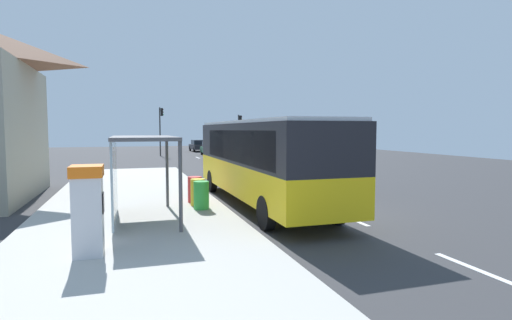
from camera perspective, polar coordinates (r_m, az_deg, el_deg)
The scene contains 21 objects.
ground_plane at distance 27.40m, azimuth -3.59°, elevation -1.80°, with size 56.00×92.00×0.04m, color #38383A.
sidewalk_platform at distance 14.71m, azimuth -16.75°, elevation -6.83°, with size 6.20×30.00×0.18m, color beige.
lane_stripe_seg_0 at distance 9.79m, azimuth 28.43°, elevation -13.31°, with size 0.16×2.20×0.01m, color silver.
lane_stripe_seg_1 at distance 13.62m, azimuth 13.00°, elevation -8.02°, with size 0.16×2.20×0.01m, color silver.
lane_stripe_seg_2 at distance 18.02m, azimuth 4.89°, elevation -4.91°, with size 0.16×2.20×0.01m, color silver.
lane_stripe_seg_3 at distance 22.68m, azimuth 0.07°, elevation -3.00°, with size 0.16×2.20×0.01m, color silver.
lane_stripe_seg_4 at distance 27.46m, azimuth -3.08°, elevation -1.73°, with size 0.16×2.20×0.01m, color silver.
lane_stripe_seg_5 at distance 32.30m, azimuth -5.29°, elevation -0.84°, with size 0.16×2.20×0.01m, color silver.
lane_stripe_seg_6 at distance 37.18m, azimuth -6.92°, elevation -0.18°, with size 0.16×2.20×0.01m, color silver.
lane_stripe_seg_7 at distance 42.10m, azimuth -8.18°, elevation 0.33°, with size 0.16×2.20×0.01m, color silver.
bus at distance 15.40m, azimuth 0.81°, elevation 0.42°, with size 2.59×11.02×3.21m.
white_van at distance 36.74m, azimuth -3.72°, elevation 1.88°, with size 2.05×5.21×2.30m.
sedan_near at distance 45.69m, azimuth -6.32°, elevation 1.64°, with size 1.90×4.43×1.52m.
sedan_far at distance 54.08m, azimuth -8.08°, elevation 2.03°, with size 1.93×4.44×1.52m.
ticket_machine at distance 9.48m, azimuth -22.49°, elevation -6.44°, with size 0.66×0.76×1.94m.
recycling_bin_green at distance 13.99m, azimuth -7.67°, elevation -4.91°, with size 0.52×0.52×0.95m, color green.
recycling_bin_yellow at distance 14.67m, azimuth -8.14°, elevation -4.48°, with size 0.52×0.52×0.95m, color yellow.
recycling_bin_red at distance 15.36m, azimuth -8.57°, elevation -4.10°, with size 0.52×0.52×0.95m, color red.
traffic_light_near_side at distance 46.02m, azimuth -2.33°, elevation 4.49°, with size 0.49×0.28×4.54m.
traffic_light_far_side at distance 45.35m, azimuth -13.20°, elevation 4.94°, with size 0.49×0.28×5.27m.
bus_shelter at distance 12.60m, azimuth -16.89°, elevation 0.53°, with size 1.80×4.00×2.50m.
Camera 1 is at (-6.54, -12.45, 2.88)m, focal length 28.54 mm.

